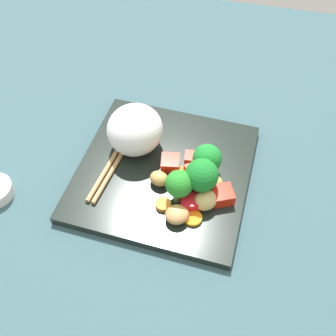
# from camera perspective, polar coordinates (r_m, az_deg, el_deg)

# --- Properties ---
(ground_plane) EXTENTS (1.10, 1.10, 0.02)m
(ground_plane) POSITION_cam_1_polar(r_m,az_deg,el_deg) (0.64, -0.60, -1.50)
(ground_plane) COLOR #33535B
(square_plate) EXTENTS (0.27, 0.27, 0.01)m
(square_plate) POSITION_cam_1_polar(r_m,az_deg,el_deg) (0.63, -0.61, -0.57)
(square_plate) COLOR black
(square_plate) RESTS_ON ground_plane
(rice_mound) EXTENTS (0.11, 0.11, 0.08)m
(rice_mound) POSITION_cam_1_polar(r_m,az_deg,el_deg) (0.63, -4.77, 5.51)
(rice_mound) COLOR white
(rice_mound) RESTS_ON square_plate
(broccoli_floret_0) EXTENTS (0.05, 0.05, 0.07)m
(broccoli_floret_0) POSITION_cam_1_polar(r_m,az_deg,el_deg) (0.57, 4.86, -1.14)
(broccoli_floret_0) COLOR #78BA60
(broccoli_floret_0) RESTS_ON square_plate
(broccoli_floret_1) EXTENTS (0.04, 0.04, 0.06)m
(broccoli_floret_1) POSITION_cam_1_polar(r_m,az_deg,el_deg) (0.56, 1.61, -2.36)
(broccoli_floret_1) COLOR #65B056
(broccoli_floret_1) RESTS_ON square_plate
(broccoli_floret_2) EXTENTS (0.04, 0.04, 0.05)m
(broccoli_floret_2) POSITION_cam_1_polar(r_m,az_deg,el_deg) (0.60, 5.65, 1.29)
(broccoli_floret_2) COLOR #56963F
(broccoli_floret_2) RESTS_ON square_plate
(carrot_slice_0) EXTENTS (0.04, 0.04, 0.01)m
(carrot_slice_0) POSITION_cam_1_polar(r_m,az_deg,el_deg) (0.61, 1.68, -0.87)
(carrot_slice_0) COLOR orange
(carrot_slice_0) RESTS_ON square_plate
(carrot_slice_1) EXTENTS (0.03, 0.03, 0.01)m
(carrot_slice_1) POSITION_cam_1_polar(r_m,az_deg,el_deg) (0.57, 3.57, -7.16)
(carrot_slice_1) COLOR orange
(carrot_slice_1) RESTS_ON square_plate
(carrot_slice_2) EXTENTS (0.03, 0.03, 0.01)m
(carrot_slice_2) POSITION_cam_1_polar(r_m,az_deg,el_deg) (0.58, -0.69, -5.26)
(carrot_slice_2) COLOR orange
(carrot_slice_2) RESTS_ON square_plate
(pepper_chunk_0) EXTENTS (0.02, 0.02, 0.02)m
(pepper_chunk_0) POSITION_cam_1_polar(r_m,az_deg,el_deg) (0.62, 3.28, 1.18)
(pepper_chunk_0) COLOR red
(pepper_chunk_0) RESTS_ON square_plate
(pepper_chunk_1) EXTENTS (0.04, 0.04, 0.02)m
(pepper_chunk_1) POSITION_cam_1_polar(r_m,az_deg,el_deg) (0.59, 7.79, -3.88)
(pepper_chunk_1) COLOR red
(pepper_chunk_1) RESTS_ON square_plate
(pepper_chunk_2) EXTENTS (0.03, 0.03, 0.02)m
(pepper_chunk_2) POSITION_cam_1_polar(r_m,az_deg,el_deg) (0.62, 0.34, 0.68)
(pepper_chunk_2) COLOR red
(pepper_chunk_2) RESTS_ON square_plate
(pepper_chunk_3) EXTENTS (0.03, 0.03, 0.02)m
(pepper_chunk_3) POSITION_cam_1_polar(r_m,az_deg,el_deg) (0.61, 3.67, -0.66)
(pepper_chunk_3) COLOR red
(pepper_chunk_3) RESTS_ON square_plate
(pepper_chunk_4) EXTENTS (0.03, 0.03, 0.02)m
(pepper_chunk_4) POSITION_cam_1_polar(r_m,az_deg,el_deg) (0.58, 3.06, -4.99)
(pepper_chunk_4) COLOR red
(pepper_chunk_4) RESTS_ON square_plate
(chicken_piece_0) EXTENTS (0.03, 0.03, 0.02)m
(chicken_piece_0) POSITION_cam_1_polar(r_m,az_deg,el_deg) (0.60, 6.75, -1.98)
(chicken_piece_0) COLOR tan
(chicken_piece_0) RESTS_ON square_plate
(chicken_piece_1) EXTENTS (0.03, 0.04, 0.02)m
(chicken_piece_1) POSITION_cam_1_polar(r_m,az_deg,el_deg) (0.60, -1.06, -1.58)
(chicken_piece_1) COLOR tan
(chicken_piece_1) RESTS_ON square_plate
(chicken_piece_2) EXTENTS (0.05, 0.05, 0.02)m
(chicken_piece_2) POSITION_cam_1_polar(r_m,az_deg,el_deg) (0.56, 1.30, -6.70)
(chicken_piece_2) COLOR tan
(chicken_piece_2) RESTS_ON square_plate
(chicken_piece_3) EXTENTS (0.05, 0.05, 0.03)m
(chicken_piece_3) POSITION_cam_1_polar(r_m,az_deg,el_deg) (0.58, 5.41, -4.63)
(chicken_piece_3) COLOR tan
(chicken_piece_3) RESTS_ON square_plate
(chicken_piece_4) EXTENTS (0.03, 0.02, 0.02)m
(chicken_piece_4) POSITION_cam_1_polar(r_m,az_deg,el_deg) (0.59, 2.79, -2.28)
(chicken_piece_4) COLOR tan
(chicken_piece_4) RESTS_ON square_plate
(chopstick_pair) EXTENTS (0.21, 0.04, 0.01)m
(chopstick_pair) POSITION_cam_1_polar(r_m,az_deg,el_deg) (0.65, -6.87, 2.43)
(chopstick_pair) COLOR tan
(chopstick_pair) RESTS_ON square_plate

